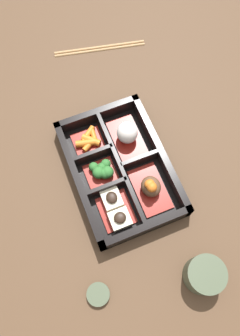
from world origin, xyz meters
name	(u,v)px	position (x,y,z in m)	size (l,w,h in m)	color
ground_plane	(120,172)	(0.00, 0.00, 0.00)	(3.00, 3.00, 0.00)	#4C3523
bento_base	(120,171)	(0.00, 0.00, 0.01)	(0.29, 0.20, 0.01)	black
bento_rim	(119,168)	(0.00, 0.00, 0.02)	(0.29, 0.20, 0.05)	black
bowl_rice	(127,134)	(-0.06, 0.04, 0.03)	(0.11, 0.06, 0.06)	maroon
bowl_stew	(151,187)	(0.07, 0.04, 0.03)	(0.11, 0.06, 0.05)	maroon
bowl_carrots	(89,141)	(-0.09, -0.04, 0.02)	(0.06, 0.07, 0.02)	maroon
bowl_greens	(102,171)	(-0.01, -0.04, 0.02)	(0.06, 0.07, 0.03)	maroon
bowl_tofu	(116,210)	(0.08, -0.04, 0.02)	(0.09, 0.07, 0.03)	maroon
tea_cup	(204,275)	(0.26, 0.07, 0.03)	(0.07, 0.07, 0.06)	#424C38
chopsticks	(100,48)	(-0.33, 0.08, 0.00)	(0.07, 0.23, 0.01)	#A87F51
sauce_dish	(98,294)	(0.22, -0.13, 0.01)	(0.04, 0.04, 0.01)	#424C38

